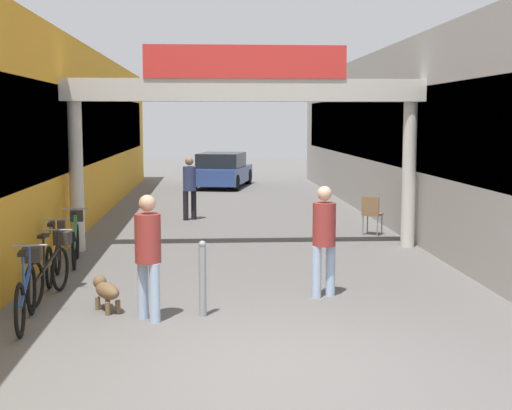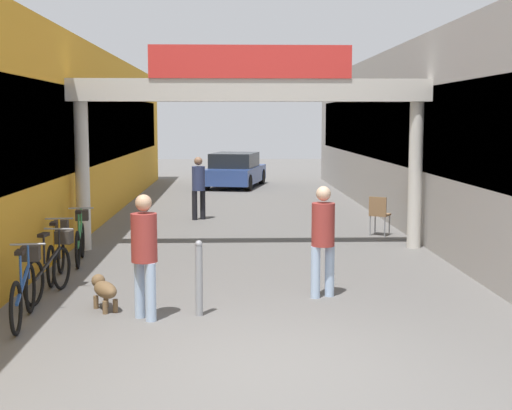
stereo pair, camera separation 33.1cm
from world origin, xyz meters
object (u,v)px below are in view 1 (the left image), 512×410
object	(u,v)px
parked_car_blue	(222,170)
bicycle_orange_third	(54,254)
dog_on_leash	(106,290)
cafe_chair_wood_nearer	(372,212)
pedestrian_companion	(324,234)
bicycle_green_farthest	(76,239)
pedestrian_with_dog	(148,249)
bicycle_blue_nearest	(27,290)
pedestrian_carrying_crate	(190,184)
bollard_post_metal	(203,278)
bicycle_black_second	(50,268)

from	to	relation	value
parked_car_blue	bicycle_orange_third	bearing A→B (deg)	-100.67
dog_on_leash	cafe_chair_wood_nearer	xyz separation A→B (m)	(5.09, 6.13, 0.25)
cafe_chair_wood_nearer	pedestrian_companion	bearing A→B (deg)	-109.71
dog_on_leash	bicycle_green_farthest	size ratio (longest dim) A/B	0.38
pedestrian_with_dog	bicycle_blue_nearest	distance (m)	1.63
pedestrian_companion	parked_car_blue	size ratio (longest dim) A/B	0.39
parked_car_blue	dog_on_leash	bearing A→B (deg)	-96.05
pedestrian_with_dog	bicycle_orange_third	world-z (taller)	pedestrian_with_dog
pedestrian_companion	dog_on_leash	size ratio (longest dim) A/B	2.55
pedestrian_with_dog	pedestrian_carrying_crate	world-z (taller)	pedestrian_with_dog
dog_on_leash	parked_car_blue	xyz separation A→B (m)	(1.91, 17.99, 0.36)
pedestrian_companion	dog_on_leash	xyz separation A→B (m)	(-3.10, -0.60, -0.65)
bicycle_blue_nearest	bollard_post_metal	size ratio (longest dim) A/B	1.65
bollard_post_metal	cafe_chair_wood_nearer	xyz separation A→B (m)	(3.76, 6.48, 0.02)
pedestrian_with_dog	bicycle_green_farthest	xyz separation A→B (m)	(-1.65, 3.89, -0.51)
cafe_chair_wood_nearer	bicycle_green_farthest	bearing A→B (deg)	-155.78
pedestrian_with_dog	dog_on_leash	bearing A→B (deg)	141.42
dog_on_leash	bicycle_green_farthest	xyz separation A→B (m)	(-1.03, 3.38, 0.15)
pedestrian_companion	dog_on_leash	bearing A→B (deg)	-169.10
bicycle_black_second	bollard_post_metal	xyz separation A→B (m)	(2.25, -1.17, 0.08)
pedestrian_companion	dog_on_leash	world-z (taller)	pedestrian_companion
cafe_chair_wood_nearer	pedestrian_with_dog	bearing A→B (deg)	-123.91
pedestrian_companion	bollard_post_metal	size ratio (longest dim) A/B	1.61
pedestrian_with_dog	bicycle_orange_third	size ratio (longest dim) A/B	0.98
bicycle_orange_third	bicycle_green_farthest	size ratio (longest dim) A/B	1.00
pedestrian_carrying_crate	dog_on_leash	world-z (taller)	pedestrian_carrying_crate
pedestrian_with_dog	parked_car_blue	xyz separation A→B (m)	(1.28, 18.49, -0.30)
pedestrian_carrying_crate	bicycle_green_farthest	world-z (taller)	pedestrian_carrying_crate
bicycle_orange_third	bollard_post_metal	size ratio (longest dim) A/B	1.65
bicycle_black_second	parked_car_blue	bearing A→B (deg)	80.64
parked_car_blue	pedestrian_with_dog	bearing A→B (deg)	-93.96
pedestrian_carrying_crate	bicycle_black_second	world-z (taller)	pedestrian_carrying_crate
bollard_post_metal	parked_car_blue	world-z (taller)	parked_car_blue
dog_on_leash	cafe_chair_wood_nearer	world-z (taller)	cafe_chair_wood_nearer
pedestrian_with_dog	pedestrian_carrying_crate	size ratio (longest dim) A/B	1.00
pedestrian_companion	bicycle_blue_nearest	distance (m)	4.21
bicycle_blue_nearest	bicycle_black_second	xyz separation A→B (m)	(0.00, 1.35, 0.00)
pedestrian_companion	bicycle_green_farthest	bearing A→B (deg)	145.98
pedestrian_with_dog	dog_on_leash	distance (m)	1.04
cafe_chair_wood_nearer	parked_car_blue	distance (m)	12.27
dog_on_leash	bicycle_orange_third	xyz separation A→B (m)	(-1.11, 1.97, 0.15)
bicycle_orange_third	bollard_post_metal	xyz separation A→B (m)	(2.44, -2.31, 0.08)
bicycle_orange_third	pedestrian_carrying_crate	bearing A→B (deg)	73.79
parked_car_blue	bicycle_green_farthest	bearing A→B (deg)	-101.36
cafe_chair_wood_nearer	parked_car_blue	bearing A→B (deg)	105.01
bicycle_orange_third	parked_car_blue	distance (m)	16.31
pedestrian_carrying_crate	cafe_chair_wood_nearer	distance (m)	5.03
pedestrian_companion	parked_car_blue	world-z (taller)	pedestrian_companion
bollard_post_metal	parked_car_blue	bearing A→B (deg)	88.18
pedestrian_companion	bollard_post_metal	bearing A→B (deg)	-152.02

